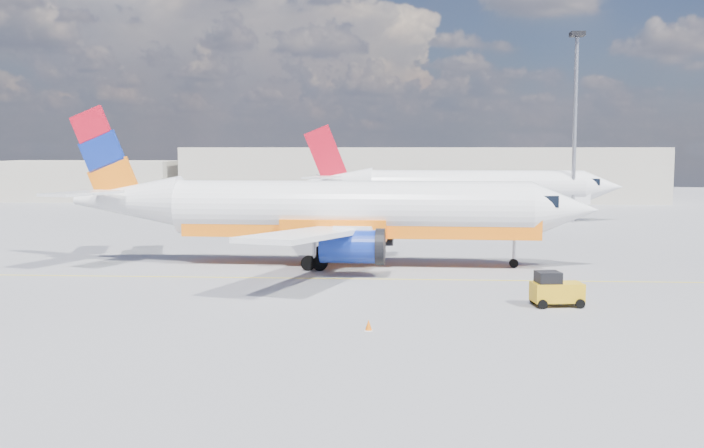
# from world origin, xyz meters

# --- Properties ---
(ground) EXTENTS (240.00, 240.00, 0.00)m
(ground) POSITION_xyz_m (0.00, 0.00, 0.00)
(ground) COLOR slate
(ground) RESTS_ON ground
(taxi_line) EXTENTS (70.00, 0.15, 0.01)m
(taxi_line) POSITION_xyz_m (0.00, 3.00, 0.01)
(taxi_line) COLOR yellow
(taxi_line) RESTS_ON ground
(terminal_main) EXTENTS (70.00, 14.00, 8.00)m
(terminal_main) POSITION_xyz_m (5.00, 75.00, 4.00)
(terminal_main) COLOR beige
(terminal_main) RESTS_ON ground
(terminal_annex) EXTENTS (26.00, 10.00, 6.00)m
(terminal_annex) POSITION_xyz_m (-45.00, 72.00, 3.00)
(terminal_annex) COLOR beige
(terminal_annex) RESTS_ON ground
(main_jet) EXTENTS (35.78, 28.28, 10.84)m
(main_jet) POSITION_xyz_m (-2.05, 8.56, 3.61)
(main_jet) COLOR white
(main_jet) RESTS_ON ground
(second_jet) EXTENTS (34.54, 27.32, 10.47)m
(second_jet) POSITION_xyz_m (9.38, 42.57, 3.49)
(second_jet) COLOR white
(second_jet) RESTS_ON ground
(gse_tug) EXTENTS (2.61, 1.83, 1.74)m
(gse_tug) POSITION_xyz_m (10.07, -4.53, 0.82)
(gse_tug) COLOR black
(gse_tug) RESTS_ON ground
(traffic_cone) EXTENTS (0.35, 0.35, 0.49)m
(traffic_cone) POSITION_xyz_m (1.05, -10.46, 0.24)
(traffic_cone) COLOR white
(traffic_cone) RESTS_ON ground
(floodlight_mast) EXTENTS (1.45, 1.45, 19.93)m
(floodlight_mast) POSITION_xyz_m (20.49, 40.87, 11.95)
(floodlight_mast) COLOR #9F9EA7
(floodlight_mast) RESTS_ON ground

